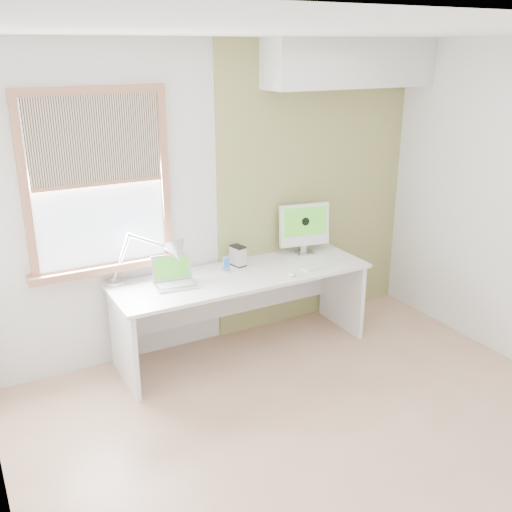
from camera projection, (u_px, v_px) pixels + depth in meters
room at (339, 261)px, 3.55m from camera, size 4.04×3.54×2.64m
accent_wall at (315, 186)px, 5.44m from camera, size 2.00×0.02×2.60m
soffit at (349, 62)px, 5.02m from camera, size 1.60×0.40×0.42m
window at (98, 184)px, 4.43m from camera, size 1.20×0.14×1.42m
desk at (239, 292)px, 5.02m from camera, size 2.20×0.70×0.73m
desk_lamp at (164, 255)px, 4.69m from camera, size 0.70×0.42×0.42m
laptop at (174, 278)px, 4.67m from camera, size 0.35×0.29×0.23m
phone_dock at (226, 268)px, 4.93m from camera, size 0.08×0.08×0.14m
external_drive at (238, 256)px, 5.06m from camera, size 0.11×0.15×0.18m
imac at (304, 226)px, 5.32m from camera, size 0.48×0.19×0.46m
keyboard at (323, 266)px, 5.06m from camera, size 0.41×0.13×0.02m
mouse at (292, 274)px, 4.85m from camera, size 0.09×0.12×0.03m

